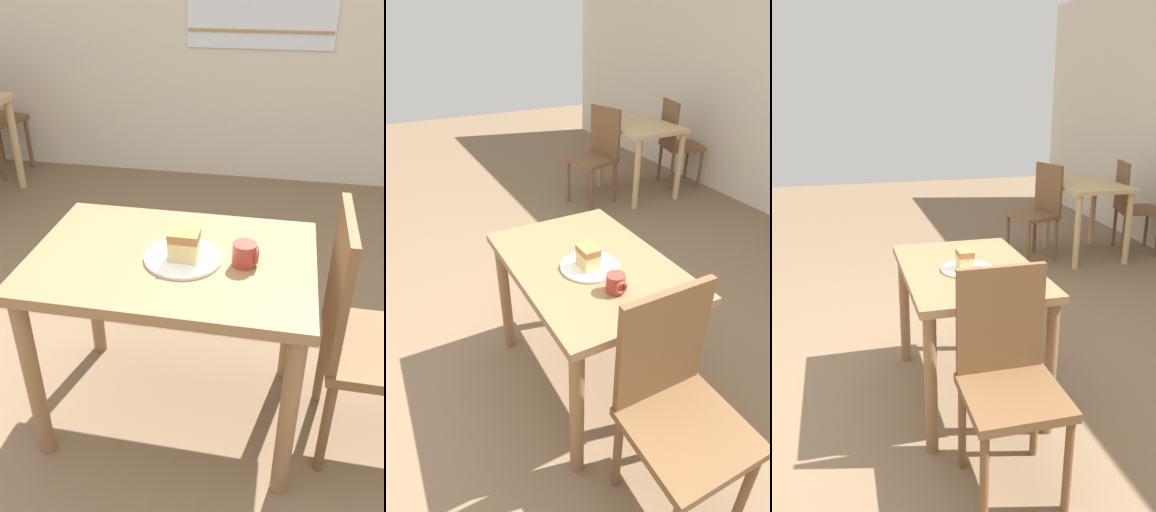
# 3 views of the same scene
# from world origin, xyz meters

# --- Properties ---
(ground_plane) EXTENTS (14.00, 14.00, 0.00)m
(ground_plane) POSITION_xyz_m (0.00, 0.00, 0.00)
(ground_plane) COLOR #7A6047
(dining_table_near) EXTENTS (0.98, 0.69, 0.75)m
(dining_table_near) POSITION_xyz_m (-0.01, 0.35, 0.63)
(dining_table_near) COLOR olive
(dining_table_near) RESTS_ON ground_plane
(chair_near_window) EXTENTS (0.41, 0.41, 0.95)m
(chair_near_window) POSITION_xyz_m (0.67, 0.35, 0.52)
(chair_near_window) COLOR brown
(chair_near_window) RESTS_ON ground_plane
(plate) EXTENTS (0.27, 0.27, 0.01)m
(plate) POSITION_xyz_m (0.04, 0.33, 0.75)
(plate) COLOR white
(plate) RESTS_ON dining_table_near
(cake_slice) EXTENTS (0.10, 0.08, 0.10)m
(cake_slice) POSITION_xyz_m (0.04, 0.32, 0.81)
(cake_slice) COLOR #E0C67F
(cake_slice) RESTS_ON plate
(coffee_mug) EXTENTS (0.09, 0.08, 0.08)m
(coffee_mug) POSITION_xyz_m (0.25, 0.34, 0.79)
(coffee_mug) COLOR #9E382D
(coffee_mug) RESTS_ON dining_table_near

